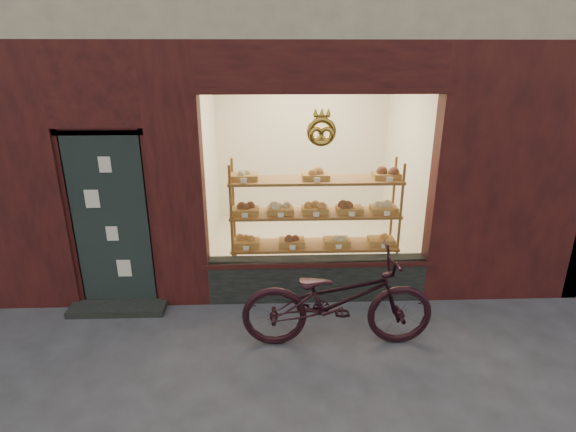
{
  "coord_description": "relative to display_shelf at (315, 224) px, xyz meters",
  "views": [
    {
      "loc": [
        -0.1,
        -2.94,
        2.96
      ],
      "look_at": [
        0.08,
        2.0,
        1.17
      ],
      "focal_mm": 28.0,
      "sensor_mm": 36.0,
      "label": 1
    }
  ],
  "objects": [
    {
      "name": "ground",
      "position": [
        -0.45,
        -2.55,
        -0.85
      ],
      "size": [
        90.0,
        90.0,
        0.0
      ],
      "primitive_type": "plane",
      "color": "#333437"
    },
    {
      "name": "display_shelf",
      "position": [
        0.0,
        0.0,
        0.0
      ],
      "size": [
        2.2,
        0.45,
        1.7
      ],
      "color": "brown",
      "rests_on": "ground"
    },
    {
      "name": "bicycle",
      "position": [
        0.12,
        -1.38,
        -0.32
      ],
      "size": [
        2.02,
        0.72,
        1.06
      ],
      "primitive_type": "imported",
      "rotation": [
        0.0,
        0.0,
        1.56
      ],
      "color": "black",
      "rests_on": "ground"
    }
  ]
}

